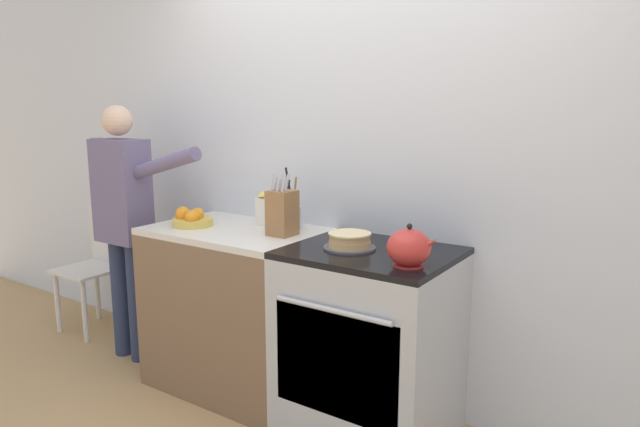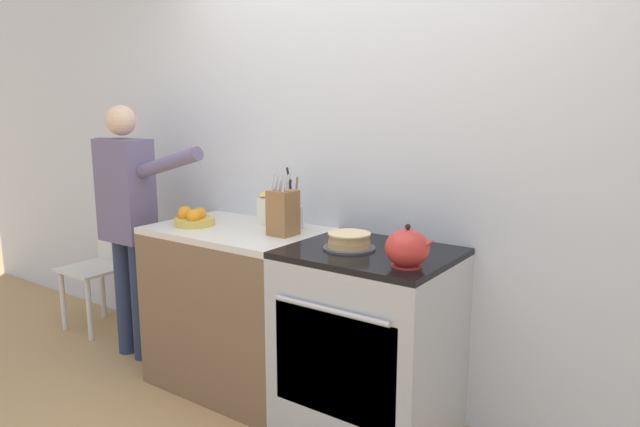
% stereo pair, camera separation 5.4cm
% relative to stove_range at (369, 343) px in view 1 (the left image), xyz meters
% --- Properties ---
extents(wall_back, '(8.00, 0.04, 2.60)m').
position_rel_stove_range_xyz_m(wall_back, '(-0.24, 0.34, 0.84)').
color(wall_back, silver).
rests_on(wall_back, ground_plane).
extents(counter_cabinet, '(0.95, 0.63, 0.92)m').
position_rel_stove_range_xyz_m(counter_cabinet, '(-0.86, 0.00, -0.00)').
color(counter_cabinet, brown).
rests_on(counter_cabinet, ground_plane).
extents(stove_range, '(0.77, 0.67, 0.92)m').
position_rel_stove_range_xyz_m(stove_range, '(0.00, 0.00, 0.00)').
color(stove_range, '#B7BABF').
rests_on(stove_range, ground_plane).
extents(layer_cake, '(0.25, 0.25, 0.08)m').
position_rel_stove_range_xyz_m(layer_cake, '(-0.10, -0.03, 0.50)').
color(layer_cake, '#4C4C51').
rests_on(layer_cake, stove_range).
extents(tea_kettle, '(0.23, 0.19, 0.18)m').
position_rel_stove_range_xyz_m(tea_kettle, '(0.26, -0.15, 0.54)').
color(tea_kettle, red).
rests_on(tea_kettle, stove_range).
extents(knife_block, '(0.13, 0.13, 0.32)m').
position_rel_stove_range_xyz_m(knife_block, '(-0.53, 0.02, 0.58)').
color(knife_block, olive).
rests_on(knife_block, counter_cabinet).
extents(utensil_crock, '(0.12, 0.12, 0.34)m').
position_rel_stove_range_xyz_m(utensil_crock, '(-0.60, 0.18, 0.53)').
color(utensil_crock, '#B7BABF').
rests_on(utensil_crock, counter_cabinet).
extents(fruit_bowl, '(0.23, 0.23, 0.11)m').
position_rel_stove_range_xyz_m(fruit_bowl, '(-1.10, -0.08, 0.50)').
color(fruit_bowl, gold).
rests_on(fruit_bowl, counter_cabinet).
extents(milk_carton, '(0.07, 0.07, 0.20)m').
position_rel_stove_range_xyz_m(milk_carton, '(-0.78, 0.16, 0.55)').
color(milk_carton, white).
rests_on(milk_carton, counter_cabinet).
extents(person_baker, '(0.91, 0.20, 1.59)m').
position_rel_stove_range_xyz_m(person_baker, '(-1.66, -0.11, 0.49)').
color(person_baker, '#283351').
rests_on(person_baker, ground_plane).
extents(dining_chair, '(0.40, 0.40, 0.86)m').
position_rel_stove_range_xyz_m(dining_chair, '(-2.28, 0.11, 0.03)').
color(dining_chair, silver).
rests_on(dining_chair, ground_plane).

